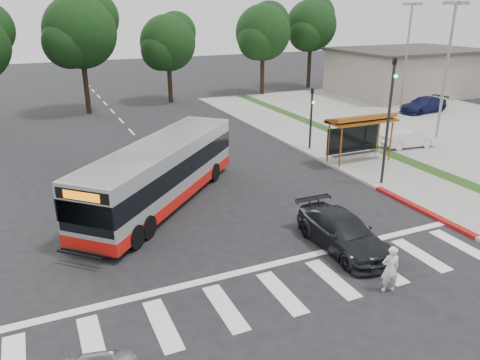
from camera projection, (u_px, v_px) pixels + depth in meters
ground at (223, 230)px, 19.58m from camera, size 140.00×140.00×0.00m
sidewalk_east at (332, 148)px, 30.64m from camera, size 4.00×40.00×0.12m
curb_east at (306, 152)px, 29.86m from camera, size 0.30×40.00×0.15m
curb_east_red at (422, 210)px, 21.33m from camera, size 0.32×6.00×0.15m
parking_lot at (443, 124)px, 36.99m from camera, size 18.00×36.00×0.10m
commercial_building at (407, 73)px, 49.19m from camera, size 14.00×10.00×4.40m
building_roof_cap at (409, 50)px, 48.37m from camera, size 14.60×10.60×0.30m
crosswalk_ladder at (281, 292)px, 15.31m from camera, size 18.00×2.60×0.01m
bus_shelter at (360, 124)px, 27.29m from camera, size 4.20×1.60×2.86m
traffic_signal_ne_tall at (389, 112)px, 23.21m from camera, size 0.18×0.37×6.50m
traffic_signal_ne_short at (311, 112)px, 29.68m from camera, size 0.18×0.37×4.00m
lot_light_front at (448, 55)px, 29.60m from camera, size 1.90×0.35×9.01m
lot_light_mid at (408, 42)px, 40.46m from camera, size 1.90×0.35×9.01m
tree_ne_a at (263, 32)px, 47.53m from camera, size 6.16×5.74×9.30m
tree_ne_b at (311, 24)px, 51.76m from camera, size 6.16×5.74×10.02m
tree_north_a at (81, 31)px, 38.68m from camera, size 6.60×6.15×10.17m
tree_north_b at (168, 42)px, 43.91m from camera, size 5.72×5.33×8.43m
transit_bus at (161, 174)px, 21.77m from camera, size 9.60×9.88×2.92m
pedestrian at (390, 269)px, 15.13m from camera, size 0.68×0.54×1.64m
dark_sedan at (343, 232)px, 17.92m from camera, size 1.96×4.69×1.35m
parked_car_1 at (409, 138)px, 30.62m from camera, size 3.71×1.66×1.18m
parked_car_3 at (424, 105)px, 40.70m from camera, size 4.74×2.30×1.33m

